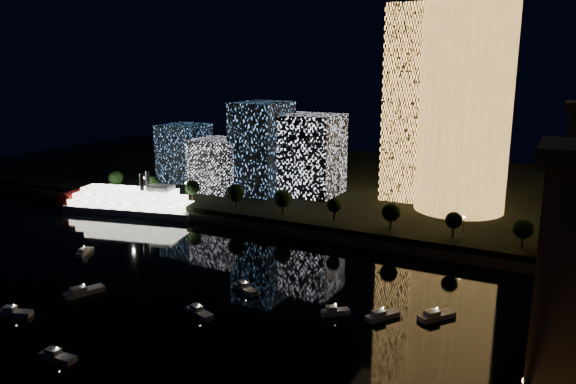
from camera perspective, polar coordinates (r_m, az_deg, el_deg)
name	(u,v)px	position (r m, az deg, el deg)	size (l,w,h in m)	color
ground	(207,357)	(119.02, -8.22, -16.26)	(520.00, 520.00, 0.00)	black
far_bank	(418,190)	(257.14, 13.07, 0.23)	(420.00, 160.00, 5.00)	black
seawall	(355,239)	(185.39, 6.79, -4.80)	(420.00, 6.00, 3.00)	#6B5E4C
tower_cylindrical	(466,93)	(210.45, 17.64, 9.53)	(34.00, 34.00, 84.39)	#FDB251
tower_rectangular	(420,104)	(226.35, 13.26, 8.68)	(23.36, 23.36, 74.33)	#FDB251
midrise_blocks	(256,154)	(237.14, -3.27, 3.91)	(83.99, 33.36, 37.35)	white
riverboat	(125,202)	(229.93, -16.25, -0.96)	(58.79, 23.96, 17.38)	silver
motorboats	(209,315)	(134.58, -8.04, -12.24)	(113.34, 60.09, 2.78)	silver
esplanade_trees	(277,198)	(201.25, -1.09, -0.63)	(166.02, 6.70, 8.85)	black
street_lamps	(281,198)	(207.55, -0.73, -0.61)	(132.70, 0.70, 5.65)	black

